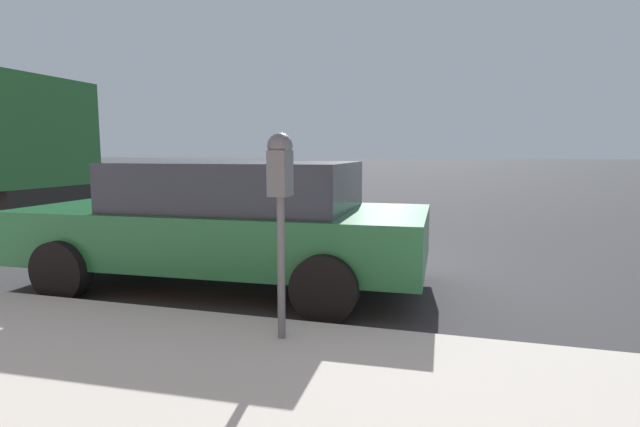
# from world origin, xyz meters

# --- Properties ---
(ground_plane) EXTENTS (220.00, 220.00, 0.00)m
(ground_plane) POSITION_xyz_m (0.00, 0.00, 0.00)
(ground_plane) COLOR #333335
(parking_meter) EXTENTS (0.21, 0.19, 1.57)m
(parking_meter) POSITION_xyz_m (-2.61, -0.45, 1.34)
(parking_meter) COLOR #4C5156
(parking_meter) RESTS_ON sidewalk
(car_green) EXTENTS (2.29, 4.69, 1.45)m
(car_green) POSITION_xyz_m (-0.86, 0.85, 0.77)
(car_green) COLOR #1E5B33
(car_green) RESTS_ON ground_plane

